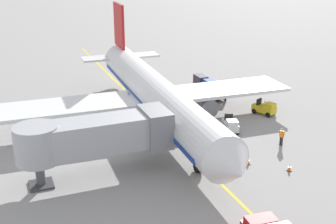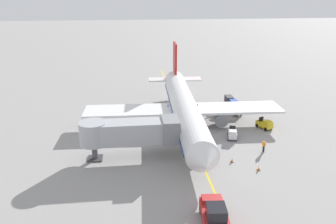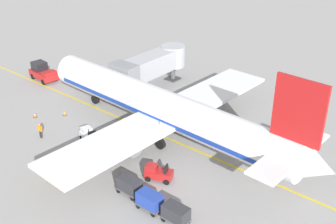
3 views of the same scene
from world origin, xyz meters
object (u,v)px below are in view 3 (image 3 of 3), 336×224
baggage_tug_trailing (61,171)px  pushback_tractor (43,72)px  baggage_cart_third_in_train (176,213)px  baggage_cart_front (129,185)px  parked_airliner (163,108)px  safety_cone_nose_right (35,115)px  baggage_cart_second_in_train (150,200)px  safety_cone_nose_left (65,113)px  baggage_tug_lead (158,173)px  jet_bridge (151,65)px  baggage_tug_spare (89,136)px  ground_crew_wing_walker (40,130)px

baggage_tug_trailing → pushback_tractor: bearing=57.9°
baggage_cart_third_in_train → baggage_cart_front: bearing=86.9°
parked_airliner → safety_cone_nose_right: parked_airliner is taller
baggage_tug_trailing → baggage_cart_second_in_train: bearing=-77.9°
pushback_tractor → safety_cone_nose_left: bearing=-114.4°
baggage_tug_lead → baggage_tug_trailing: bearing=128.4°
baggage_cart_front → safety_cone_nose_left: (5.65, 16.19, -0.66)m
pushback_tractor → baggage_cart_third_in_train: pushback_tractor is taller
jet_bridge → pushback_tractor: size_ratio=2.64×
baggage_tug_lead → safety_cone_nose_right: 19.02m
jet_bridge → safety_cone_nose_right: 15.91m
parked_airliner → baggage_tug_spare: (-6.16, 4.95, -2.47)m
baggage_tug_trailing → safety_cone_nose_left: (8.01, 9.77, -0.42)m
parked_airliner → baggage_tug_lead: size_ratio=13.46×
baggage_tug_spare → safety_cone_nose_left: 7.19m
baggage_tug_lead → baggage_cart_second_in_train: bearing=-148.3°
baggage_cart_second_in_train → safety_cone_nose_right: size_ratio=4.93×
ground_crew_wing_walker → jet_bridge: bearing=-2.0°
baggage_tug_spare → baggage_cart_second_in_train: (-3.95, -12.07, 0.24)m
baggage_tug_lead → safety_cone_nose_left: bearing=81.5°
baggage_tug_spare → ground_crew_wing_walker: bearing=120.7°
baggage_tug_lead → safety_cone_nose_right: size_ratio=4.70×
parked_airliner → baggage_cart_front: parked_airliner is taller
baggage_tug_trailing → safety_cone_nose_left: 12.64m
baggage_cart_third_in_train → safety_cone_nose_right: baggage_cart_third_in_train is taller
baggage_tug_spare → baggage_cart_front: 9.98m
safety_cone_nose_right → baggage_cart_third_in_train: bearing=-98.2°
safety_cone_nose_left → baggage_tug_spare: bearing=-107.1°
baggage_tug_trailing → baggage_cart_second_in_train: size_ratio=0.95×
baggage_tug_lead → safety_cone_nose_right: baggage_tug_lead is taller
baggage_cart_second_in_train → jet_bridge: bearing=41.4°
baggage_tug_spare → safety_cone_nose_left: baggage_tug_spare is taller
pushback_tractor → baggage_cart_third_in_train: size_ratio=1.58×
safety_cone_nose_left → baggage_cart_front: bearing=-109.2°
baggage_cart_front → baggage_cart_third_in_train: 5.41m
baggage_cart_third_in_train → jet_bridge: bearing=45.9°
ground_crew_wing_walker → safety_cone_nose_right: ground_crew_wing_walker is taller
safety_cone_nose_left → safety_cone_nose_right: same height
baggage_tug_lead → baggage_cart_second_in_train: (-3.56, -2.20, 0.24)m
baggage_tug_spare → safety_cone_nose_left: size_ratio=4.61×
baggage_cart_front → baggage_tug_spare: bearing=69.2°
jet_bridge → safety_cone_nose_left: 12.94m
baggage_tug_lead → baggage_tug_trailing: 8.88m
jet_bridge → baggage_cart_third_in_train: size_ratio=4.16×
parked_airliner → ground_crew_wing_walker: (-8.92, 9.59, -2.23)m
baggage_tug_spare → jet_bridge: bearing=15.7°
safety_cone_nose_left → parked_airliner: bearing=-71.0°
safety_cone_nose_left → safety_cone_nose_right: 3.39m
safety_cone_nose_left → baggage_cart_second_in_train: bearing=-107.7°
baggage_cart_front → ground_crew_wing_walker: 13.99m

